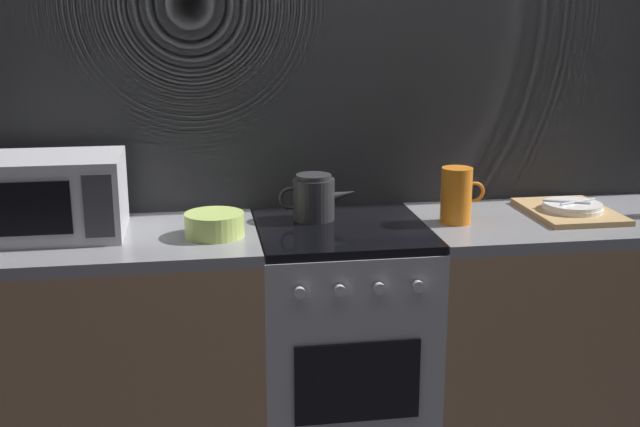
% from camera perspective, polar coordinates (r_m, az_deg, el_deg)
% --- Properties ---
extents(back_wall, '(3.60, 0.05, 2.40)m').
position_cam_1_polar(back_wall, '(3.05, 0.49, 6.14)').
color(back_wall, gray).
rests_on(back_wall, ground_plane).
extents(counter_left, '(1.20, 0.60, 0.90)m').
position_cam_1_polar(counter_left, '(2.94, -16.32, -10.12)').
color(counter_left, '#997251').
rests_on(counter_left, ground_plane).
extents(stove_unit, '(0.60, 0.63, 0.90)m').
position_cam_1_polar(stove_unit, '(2.95, 1.50, -9.39)').
color(stove_unit, '#9E9EA3').
rests_on(stove_unit, ground_plane).
extents(counter_right, '(1.20, 0.60, 0.90)m').
position_cam_1_polar(counter_right, '(3.23, 17.57, -7.92)').
color(counter_right, '#997251').
rests_on(counter_right, ground_plane).
extents(microwave, '(0.46, 0.35, 0.27)m').
position_cam_1_polar(microwave, '(2.81, -18.54, 1.21)').
color(microwave, '#B2B2B7').
rests_on(microwave, counter_left).
extents(kettle, '(0.28, 0.15, 0.17)m').
position_cam_1_polar(kettle, '(2.87, -0.43, 1.15)').
color(kettle, '#262628').
rests_on(kettle, stove_unit).
extents(mixing_bowl, '(0.20, 0.20, 0.08)m').
position_cam_1_polar(mixing_bowl, '(2.70, -7.55, -0.79)').
color(mixing_bowl, '#B7D166').
rests_on(mixing_bowl, counter_left).
extents(pitcher, '(0.16, 0.11, 0.20)m').
position_cam_1_polar(pitcher, '(2.86, 9.75, 1.29)').
color(pitcher, orange).
rests_on(pitcher, counter_right).
extents(dish_pile, '(0.30, 0.40, 0.06)m').
position_cam_1_polar(dish_pile, '(3.09, 17.47, 0.26)').
color(dish_pile, tan).
rests_on(dish_pile, counter_right).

